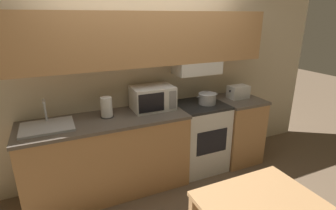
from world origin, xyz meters
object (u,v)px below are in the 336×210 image
object	(u,v)px
stove_range	(199,136)
sink_basin	(47,126)
toaster	(238,92)
cooking_pot	(207,98)
microwave	(152,98)
paper_towel_roll	(107,107)

from	to	relation	value
stove_range	sink_basin	bearing A→B (deg)	-179.62
toaster	sink_basin	bearing A→B (deg)	-179.38
stove_range	toaster	distance (m)	0.83
cooking_pot	sink_basin	world-z (taller)	sink_basin
stove_range	cooking_pot	bearing A→B (deg)	-18.42
microwave	paper_towel_roll	xyz separation A→B (m)	(-0.57, -0.04, -0.03)
toaster	paper_towel_roll	size ratio (longest dim) A/B	1.24
stove_range	sink_basin	xyz separation A→B (m)	(-1.84, -0.01, 0.48)
microwave	sink_basin	xyz separation A→B (m)	(-1.20, -0.10, -0.13)
microwave	toaster	distance (m)	1.26
cooking_pot	sink_basin	distance (m)	1.92
stove_range	paper_towel_roll	size ratio (longest dim) A/B	3.99
sink_basin	cooking_pot	bearing A→B (deg)	-0.43
sink_basin	paper_towel_roll	world-z (taller)	sink_basin
stove_range	paper_towel_roll	distance (m)	1.35
stove_range	sink_basin	world-z (taller)	sink_basin
stove_range	cooking_pot	xyz separation A→B (m)	(0.08, -0.03, 0.54)
cooking_pot	paper_towel_roll	world-z (taller)	paper_towel_roll
cooking_pot	toaster	size ratio (longest dim) A/B	1.10
stove_range	paper_towel_roll	world-z (taller)	paper_towel_roll
stove_range	cooking_pot	size ratio (longest dim) A/B	2.94
cooking_pot	paper_towel_roll	xyz separation A→B (m)	(-1.29, 0.07, 0.04)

